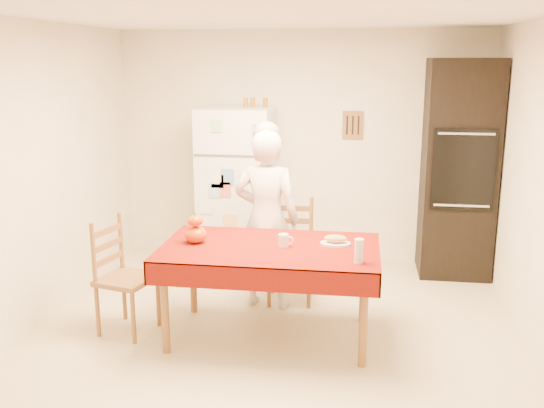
% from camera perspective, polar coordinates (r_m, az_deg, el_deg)
% --- Properties ---
extents(floor, '(4.50, 4.50, 0.00)m').
position_cam_1_polar(floor, '(4.89, -0.05, -13.08)').
color(floor, '#C8B990').
rests_on(floor, ground).
extents(room_shell, '(4.02, 4.52, 2.51)m').
position_cam_1_polar(room_shell, '(4.41, -0.04, 6.13)').
color(room_shell, '#F2E9CB').
rests_on(room_shell, ground).
extents(refrigerator, '(0.75, 0.74, 1.70)m').
position_cam_1_polar(refrigerator, '(6.48, -3.30, 1.54)').
color(refrigerator, white).
rests_on(refrigerator, floor).
extents(oven_cabinet, '(0.70, 0.62, 2.20)m').
position_cam_1_polar(oven_cabinet, '(6.42, 17.14, 3.14)').
color(oven_cabinet, black).
rests_on(oven_cabinet, floor).
extents(dining_table, '(1.70, 1.00, 0.76)m').
position_cam_1_polar(dining_table, '(4.76, -0.21, -4.79)').
color(dining_table, brown).
rests_on(dining_table, floor).
extents(chair_far, '(0.44, 0.42, 0.95)m').
position_cam_1_polar(chair_far, '(5.60, 1.80, -3.97)').
color(chair_far, brown).
rests_on(chair_far, floor).
extents(chair_left, '(0.49, 0.50, 0.95)m').
position_cam_1_polar(chair_left, '(5.10, -14.12, -6.18)').
color(chair_left, brown).
rests_on(chair_left, floor).
extents(seated_woman, '(0.63, 0.45, 1.61)m').
position_cam_1_polar(seated_woman, '(5.36, -0.51, -1.45)').
color(seated_woman, silver).
rests_on(seated_woman, floor).
extents(coffee_mug, '(0.08, 0.08, 0.10)m').
position_cam_1_polar(coffee_mug, '(4.72, 1.09, -3.43)').
color(coffee_mug, silver).
rests_on(coffee_mug, dining_table).
extents(pumpkin_lower, '(0.18, 0.18, 0.13)m').
position_cam_1_polar(pumpkin_lower, '(4.86, -7.19, -2.87)').
color(pumpkin_lower, '#C73B04').
rests_on(pumpkin_lower, dining_table).
extents(pumpkin_upper, '(0.12, 0.12, 0.09)m').
position_cam_1_polar(pumpkin_upper, '(4.83, -7.23, -1.58)').
color(pumpkin_upper, red).
rests_on(pumpkin_upper, pumpkin_lower).
extents(wine_glass, '(0.07, 0.07, 0.18)m').
position_cam_1_polar(wine_glass, '(4.39, 8.18, -4.39)').
color(wine_glass, silver).
rests_on(wine_glass, dining_table).
extents(bread_plate, '(0.24, 0.24, 0.02)m').
position_cam_1_polar(bread_plate, '(4.80, 5.99, -3.73)').
color(bread_plate, silver).
rests_on(bread_plate, dining_table).
extents(bread_loaf, '(0.18, 0.10, 0.06)m').
position_cam_1_polar(bread_loaf, '(4.79, 6.00, -3.27)').
color(bread_loaf, '#A77852').
rests_on(bread_loaf, bread_plate).
extents(spice_jar_left, '(0.05, 0.05, 0.10)m').
position_cam_1_polar(spice_jar_left, '(6.39, -2.48, 9.54)').
color(spice_jar_left, '#99601B').
rests_on(spice_jar_left, refrigerator).
extents(spice_jar_mid, '(0.05, 0.05, 0.10)m').
position_cam_1_polar(spice_jar_mid, '(6.37, -1.83, 9.53)').
color(spice_jar_mid, '#935E1A').
rests_on(spice_jar_mid, refrigerator).
extents(spice_jar_right, '(0.05, 0.05, 0.10)m').
position_cam_1_polar(spice_jar_right, '(6.35, -0.62, 9.53)').
color(spice_jar_right, '#8E5319').
rests_on(spice_jar_right, refrigerator).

